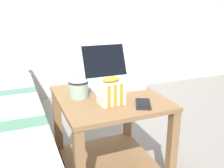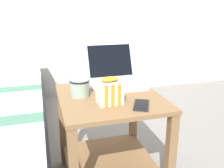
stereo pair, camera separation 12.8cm
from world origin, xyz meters
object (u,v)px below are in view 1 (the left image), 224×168
Objects in this scene: laptop at (111,77)px; cell_phone at (143,104)px; snack_bag at (111,92)px; mug_front_left at (79,88)px.

cell_phone is at bearing -86.42° from laptop.
cell_phone is (0.02, -0.37, -0.04)m from laptop.
cell_phone is at bearing -28.16° from snack_bag.
cell_phone is at bearing -40.47° from mug_front_left.
laptop is at bearing 30.87° from mug_front_left.
cell_phone is (0.14, -0.07, -0.06)m from snack_bag.
snack_bag is 0.89× the size of cell_phone.
snack_bag is (-0.12, -0.29, 0.02)m from laptop.
laptop is 2.40× the size of snack_bag.
mug_front_left is at bearing -149.13° from laptop.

